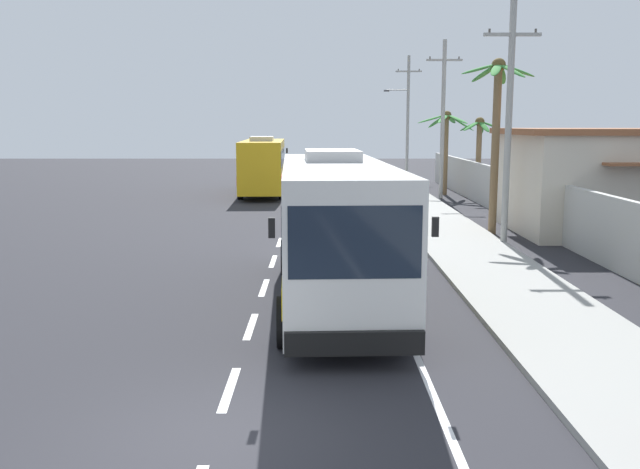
{
  "coord_description": "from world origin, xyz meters",
  "views": [
    {
      "loc": [
        1.54,
        -9.2,
        4.46
      ],
      "look_at": [
        1.54,
        7.83,
        1.7
      ],
      "focal_mm": 38.46,
      "sensor_mm": 36.0,
      "label": 1
    }
  ],
  "objects_px": {
    "motorcycle_beside_bus": "(372,222)",
    "palm_second": "(479,142)",
    "utility_pole_distant": "(407,114)",
    "coach_bus_foreground": "(335,224)",
    "utility_pole_mid": "(509,117)",
    "utility_pole_far": "(443,117)",
    "palm_nearest": "(497,115)",
    "coach_bus_far_lane": "(263,164)",
    "palm_third": "(447,131)"
  },
  "relations": [
    {
      "from": "motorcycle_beside_bus",
      "to": "palm_second",
      "type": "height_order",
      "value": "palm_second"
    },
    {
      "from": "motorcycle_beside_bus",
      "to": "utility_pole_distant",
      "type": "distance_m",
      "value": 31.74
    },
    {
      "from": "motorcycle_beside_bus",
      "to": "coach_bus_foreground",
      "type": "bearing_deg",
      "value": -100.09
    },
    {
      "from": "palm_second",
      "to": "utility_pole_distant",
      "type": "bearing_deg",
      "value": 98.04
    },
    {
      "from": "utility_pole_mid",
      "to": "palm_second",
      "type": "bearing_deg",
      "value": 80.64
    },
    {
      "from": "utility_pole_far",
      "to": "palm_nearest",
      "type": "distance_m",
      "value": 13.58
    },
    {
      "from": "coach_bus_far_lane",
      "to": "palm_nearest",
      "type": "bearing_deg",
      "value": -56.51
    },
    {
      "from": "utility_pole_mid",
      "to": "palm_nearest",
      "type": "height_order",
      "value": "utility_pole_mid"
    },
    {
      "from": "coach_bus_foreground",
      "to": "palm_third",
      "type": "distance_m",
      "value": 27.39
    },
    {
      "from": "utility_pole_far",
      "to": "palm_second",
      "type": "height_order",
      "value": "utility_pole_far"
    },
    {
      "from": "motorcycle_beside_bus",
      "to": "utility_pole_far",
      "type": "height_order",
      "value": "utility_pole_far"
    },
    {
      "from": "palm_second",
      "to": "palm_third",
      "type": "height_order",
      "value": "palm_third"
    },
    {
      "from": "utility_pole_mid",
      "to": "utility_pole_far",
      "type": "relative_size",
      "value": 0.97
    },
    {
      "from": "coach_bus_foreground",
      "to": "utility_pole_far",
      "type": "height_order",
      "value": "utility_pole_far"
    },
    {
      "from": "coach_bus_foreground",
      "to": "palm_second",
      "type": "height_order",
      "value": "palm_second"
    },
    {
      "from": "utility_pole_distant",
      "to": "palm_nearest",
      "type": "height_order",
      "value": "utility_pole_distant"
    },
    {
      "from": "motorcycle_beside_bus",
      "to": "utility_pole_distant",
      "type": "relative_size",
      "value": 0.2
    },
    {
      "from": "palm_nearest",
      "to": "utility_pole_far",
      "type": "bearing_deg",
      "value": 88.88
    },
    {
      "from": "coach_bus_foreground",
      "to": "utility_pole_mid",
      "type": "distance_m",
      "value": 10.73
    },
    {
      "from": "palm_third",
      "to": "palm_second",
      "type": "bearing_deg",
      "value": -54.74
    },
    {
      "from": "utility_pole_far",
      "to": "palm_nearest",
      "type": "xyz_separation_m",
      "value": [
        -0.27,
        -13.57,
        -0.04
      ]
    },
    {
      "from": "coach_bus_far_lane",
      "to": "utility_pole_far",
      "type": "relative_size",
      "value": 1.15
    },
    {
      "from": "coach_bus_far_lane",
      "to": "utility_pole_distant",
      "type": "xyz_separation_m",
      "value": [
        10.81,
        13.54,
        3.35
      ]
    },
    {
      "from": "coach_bus_far_lane",
      "to": "utility_pole_distant",
      "type": "height_order",
      "value": "utility_pole_distant"
    },
    {
      "from": "utility_pole_distant",
      "to": "coach_bus_foreground",
      "type": "bearing_deg",
      "value": -99.6
    },
    {
      "from": "palm_third",
      "to": "utility_pole_distant",
      "type": "bearing_deg",
      "value": 93.0
    },
    {
      "from": "palm_nearest",
      "to": "palm_third",
      "type": "relative_size",
      "value": 1.33
    },
    {
      "from": "coach_bus_far_lane",
      "to": "palm_third",
      "type": "distance_m",
      "value": 11.73
    },
    {
      "from": "motorcycle_beside_bus",
      "to": "palm_second",
      "type": "relative_size",
      "value": 0.4
    },
    {
      "from": "utility_pole_mid",
      "to": "palm_second",
      "type": "xyz_separation_m",
      "value": [
        2.63,
        15.94,
        -1.33
      ]
    },
    {
      "from": "coach_bus_foreground",
      "to": "utility_pole_distant",
      "type": "bearing_deg",
      "value": 80.4
    },
    {
      "from": "coach_bus_foreground",
      "to": "palm_nearest",
      "type": "relative_size",
      "value": 1.53
    },
    {
      "from": "utility_pole_mid",
      "to": "motorcycle_beside_bus",
      "type": "bearing_deg",
      "value": 166.42
    },
    {
      "from": "motorcycle_beside_bus",
      "to": "utility_pole_mid",
      "type": "bearing_deg",
      "value": -13.58
    },
    {
      "from": "coach_bus_far_lane",
      "to": "motorcycle_beside_bus",
      "type": "relative_size",
      "value": 5.46
    },
    {
      "from": "coach_bus_foreground",
      "to": "utility_pole_mid",
      "type": "relative_size",
      "value": 1.19
    },
    {
      "from": "palm_third",
      "to": "motorcycle_beside_bus",
      "type": "bearing_deg",
      "value": -109.13
    },
    {
      "from": "palm_second",
      "to": "utility_pole_mid",
      "type": "bearing_deg",
      "value": -99.36
    },
    {
      "from": "coach_bus_foreground",
      "to": "motorcycle_beside_bus",
      "type": "bearing_deg",
      "value": 79.91
    },
    {
      "from": "coach_bus_far_lane",
      "to": "utility_pole_mid",
      "type": "distance_m",
      "value": 21.52
    },
    {
      "from": "utility_pole_far",
      "to": "palm_second",
      "type": "xyz_separation_m",
      "value": [
        2.18,
        -0.13,
        -1.5
      ]
    },
    {
      "from": "coach_bus_foreground",
      "to": "utility_pole_distant",
      "type": "relative_size",
      "value": 1.08
    },
    {
      "from": "motorcycle_beside_bus",
      "to": "palm_third",
      "type": "xyz_separation_m",
      "value": [
        5.89,
        16.97,
        3.31
      ]
    },
    {
      "from": "utility_pole_mid",
      "to": "utility_pole_distant",
      "type": "bearing_deg",
      "value": 89.4
    },
    {
      "from": "coach_bus_foreground",
      "to": "utility_pole_mid",
      "type": "height_order",
      "value": "utility_pole_mid"
    },
    {
      "from": "coach_bus_foreground",
      "to": "coach_bus_far_lane",
      "type": "relative_size",
      "value": 1.0
    },
    {
      "from": "motorcycle_beside_bus",
      "to": "utility_pole_mid",
      "type": "xyz_separation_m",
      "value": [
        4.82,
        -1.16,
        4.01
      ]
    },
    {
      "from": "motorcycle_beside_bus",
      "to": "palm_nearest",
      "type": "relative_size",
      "value": 0.28
    },
    {
      "from": "utility_pole_distant",
      "to": "palm_third",
      "type": "bearing_deg",
      "value": -87.0
    },
    {
      "from": "motorcycle_beside_bus",
      "to": "palm_third",
      "type": "relative_size",
      "value": 0.37
    }
  ]
}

